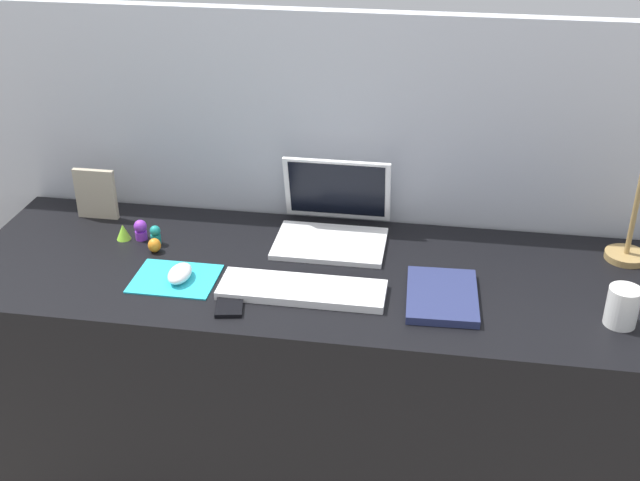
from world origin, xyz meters
The scene contains 15 objects.
back_wall centered at (0.00, 0.35, 0.66)m, with size 3.07×0.05×1.33m, color #B2B7C1.
desk centered at (0.00, 0.00, 0.37)m, with size 1.87×0.62×0.74m, color black.
laptop centered at (0.01, 0.20, 0.79)m, with size 0.30×0.27×0.21m.
keyboard centered at (-0.02, -0.11, 0.75)m, with size 0.41×0.13×0.02m, color white.
mousepad centered at (-0.35, -0.10, 0.74)m, with size 0.21×0.17×0.00m, color #28B7CC.
mouse centered at (-0.34, -0.10, 0.76)m, with size 0.06×0.10×0.03m, color white.
cell_phone centered at (-0.19, -0.19, 0.74)m, with size 0.06×0.13×0.01m, color black.
desk_lamp centered at (0.79, 0.17, 0.90)m, with size 0.11×0.14×0.34m.
notebook_pad centered at (0.32, -0.09, 0.75)m, with size 0.17×0.24×0.02m, color navy.
picture_frame centered at (-0.69, 0.21, 0.81)m, with size 0.12×0.02×0.15m, color #B2A58C.
coffee_mug centered at (0.73, -0.13, 0.79)m, with size 0.07×0.07×0.09m, color white.
toy_figurine_orange centered at (-0.45, 0.03, 0.76)m, with size 0.03×0.03×0.04m, color orange.
toy_figurine_lime centered at (-0.56, 0.09, 0.76)m, with size 0.04×0.04×0.04m, color #8CDB33.
toy_figurine_purple centered at (-0.51, 0.10, 0.77)m, with size 0.04×0.04×0.06m.
toy_figurine_teal centered at (-0.46, 0.08, 0.77)m, with size 0.03×0.03×0.05m.
Camera 1 is at (0.29, -1.76, 1.78)m, focal length 44.97 mm.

